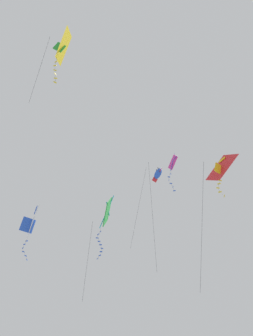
% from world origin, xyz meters
% --- Properties ---
extents(kite_delta_highest, '(1.04, 3.54, 3.76)m').
position_xyz_m(kite_delta_highest, '(4.44, -4.65, 22.25)').
color(kite_delta_highest, white).
extents(kite_diamond_far_centre, '(2.28, 2.50, 8.16)m').
position_xyz_m(kite_diamond_far_centre, '(-4.19, -0.39, 25.99)').
color(kite_diamond_far_centre, '#DB2D93').
extents(kite_fish_upper_right, '(2.57, 3.03, 7.15)m').
position_xyz_m(kite_fish_upper_right, '(-5.60, -6.36, 29.08)').
color(kite_fish_upper_right, blue).
extents(kite_delta_mid_left, '(2.00, 2.49, 7.13)m').
position_xyz_m(kite_delta_mid_left, '(-4.34, 5.34, 22.17)').
color(kite_delta_mid_left, red).
extents(kite_delta_near_left, '(1.65, 2.14, 4.52)m').
position_xyz_m(kite_delta_near_left, '(4.85, 6.07, 27.68)').
color(kite_delta_near_left, yellow).
extents(kite_diamond_low_drifter, '(1.62, 2.20, 7.01)m').
position_xyz_m(kite_diamond_low_drifter, '(-0.07, -1.96, 22.41)').
color(kite_diamond_low_drifter, green).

